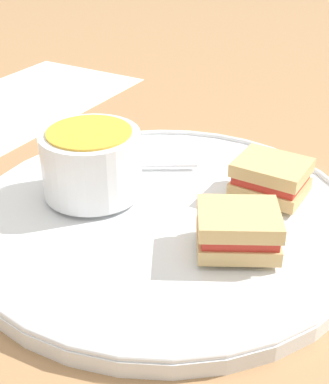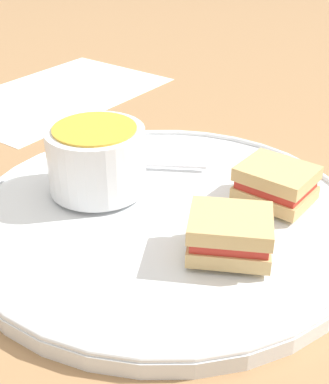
{
  "view_description": "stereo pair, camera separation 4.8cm",
  "coord_description": "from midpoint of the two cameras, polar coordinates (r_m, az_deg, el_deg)",
  "views": [
    {
      "loc": [
        -0.34,
        0.24,
        0.28
      ],
      "look_at": [
        0.0,
        0.0,
        0.04
      ],
      "focal_mm": 50.0,
      "sensor_mm": 36.0,
      "label": 1
    },
    {
      "loc": [
        -0.36,
        0.2,
        0.28
      ],
      "look_at": [
        0.0,
        0.0,
        0.04
      ],
      "focal_mm": 50.0,
      "sensor_mm": 36.0,
      "label": 2
    }
  ],
  "objects": [
    {
      "name": "sandwich_half_near",
      "position": [
        0.43,
        10.18,
        -4.52
      ],
      "size": [
        0.08,
        0.08,
        0.03
      ],
      "rotation": [
        0.0,
        0.0,
        4.07
      ],
      "color": "tan",
      "rests_on": "plate"
    },
    {
      "name": "soup_bowl",
      "position": [
        0.51,
        -4.59,
        3.55
      ],
      "size": [
        0.09,
        0.09,
        0.06
      ],
      "color": "white",
      "rests_on": "plate"
    },
    {
      "name": "menu_sheet",
      "position": [
        0.82,
        -9.78,
        10.23
      ],
      "size": [
        0.32,
        0.37,
        0.0
      ],
      "rotation": [
        0.0,
        0.0,
        0.43
      ],
      "color": "white",
      "rests_on": "ground_plane"
    },
    {
      "name": "sandwich_half_far",
      "position": [
        0.51,
        14.47,
        0.82
      ],
      "size": [
        0.08,
        0.08,
        0.03
      ],
      "rotation": [
        0.0,
        0.0,
        3.55
      ],
      "color": "tan",
      "rests_on": "plate"
    },
    {
      "name": "ground_plane",
      "position": [
        0.5,
        2.76,
        -3.58
      ],
      "size": [
        2.4,
        2.4,
        0.0
      ],
      "primitive_type": "plane",
      "color": "#9E754C"
    },
    {
      "name": "plate",
      "position": [
        0.49,
        2.79,
        -2.66
      ],
      "size": [
        0.36,
        0.36,
        0.02
      ],
      "color": "white",
      "rests_on": "ground_plane"
    },
    {
      "name": "spoon",
      "position": [
        0.56,
        -1.58,
        3.25
      ],
      "size": [
        0.07,
        0.1,
        0.01
      ],
      "rotation": [
        0.0,
        0.0,
        7.25
      ],
      "color": "silver",
      "rests_on": "plate"
    }
  ]
}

